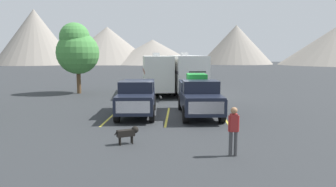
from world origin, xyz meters
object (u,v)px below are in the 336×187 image
at_px(pickup_truck_b, 199,95).
at_px(person_a, 234,128).
at_px(pickup_truck_a, 137,96).
at_px(camper_trailer_b, 186,72).
at_px(camper_trailer_a, 157,72).
at_px(dog, 129,132).

bearing_deg(pickup_truck_b, person_a, -83.98).
distance_m(pickup_truck_b, person_a, 7.41).
bearing_deg(pickup_truck_a, camper_trailer_b, 72.10).
relative_size(camper_trailer_a, dog, 9.20).
height_order(pickup_truck_b, dog, pickup_truck_b).
height_order(pickup_truck_a, camper_trailer_a, camper_trailer_a).
bearing_deg(camper_trailer_a, pickup_truck_b, -71.34).
xyz_separation_m(camper_trailer_a, camper_trailer_b, (2.61, 0.08, 0.02)).
bearing_deg(camper_trailer_b, person_a, -85.48).
distance_m(pickup_truck_a, camper_trailer_b, 10.06).
xyz_separation_m(pickup_truck_a, camper_trailer_a, (0.48, 9.46, 0.83)).
height_order(camper_trailer_b, person_a, camper_trailer_b).
relative_size(camper_trailer_a, camper_trailer_b, 0.93).
height_order(person_a, dog, person_a).
bearing_deg(dog, camper_trailer_b, 80.46).
relative_size(pickup_truck_a, person_a, 3.08).
xyz_separation_m(camper_trailer_a, person_a, (3.93, -16.72, -0.93)).
height_order(pickup_truck_a, camper_trailer_b, camper_trailer_b).
xyz_separation_m(person_a, dog, (-3.93, 1.32, -0.54)).
relative_size(pickup_truck_b, dog, 6.16).
relative_size(camper_trailer_b, person_a, 5.22).
bearing_deg(person_a, pickup_truck_a, 121.27).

